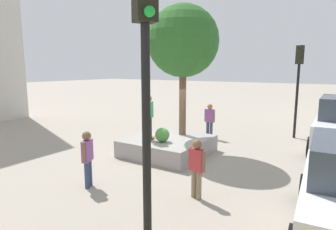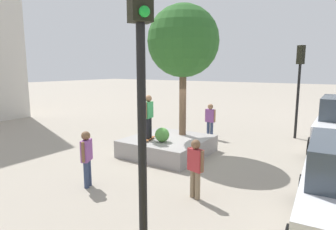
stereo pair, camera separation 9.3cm
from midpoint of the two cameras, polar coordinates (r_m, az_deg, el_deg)
name	(u,v)px [view 2 (the right image)]	position (r m, az deg, el deg)	size (l,w,h in m)	color
ground_plane	(164,154)	(11.24, -0.62, -7.83)	(120.00, 120.00, 0.00)	#9E9384
planter_ledge	(168,146)	(11.22, 0.24, -6.17)	(3.00, 2.88, 0.64)	gray
plaza_tree	(183,42)	(11.44, 3.29, 14.38)	(2.80, 2.80, 5.11)	brown
boxwood_shrub	(162,135)	(10.48, -0.93, -3.97)	(0.53, 0.53, 0.53)	#4C8C3D
skateboard	(149,139)	(10.80, -3.58, -4.72)	(0.83, 0.39, 0.07)	brown
skateboarder	(149,114)	(10.61, -3.63, 0.30)	(0.55, 0.26, 1.63)	black
traffic_light_corner	(141,75)	(3.81, -4.62, 7.90)	(0.36, 0.37, 4.73)	black
traffic_light_median	(299,76)	(14.73, 24.90, 7.13)	(0.37, 0.36, 4.35)	black
bystander_watching	(195,165)	(7.38, 5.84, -9.84)	(0.28, 0.51, 1.55)	#847056
passerby_with_bag	(87,155)	(8.33, -15.59, -7.70)	(0.50, 0.35, 1.60)	navy
pedestrian_crossing	(210,118)	(13.73, 8.59, -0.69)	(0.26, 0.56, 1.66)	navy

